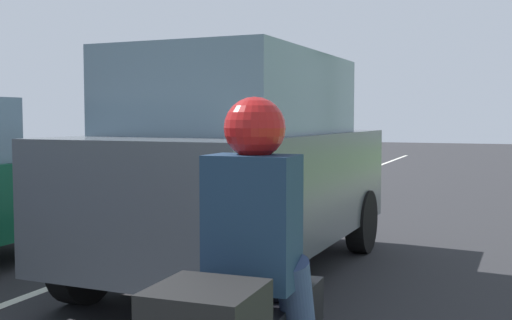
{
  "coord_description": "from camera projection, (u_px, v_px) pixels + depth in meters",
  "views": [
    {
      "loc": [
        3.38,
        2.42,
        1.65
      ],
      "look_at": [
        0.93,
        8.52,
        1.2
      ],
      "focal_mm": 44.23,
      "sensor_mm": 36.0,
      "label": 1
    }
  ],
  "objects": [
    {
      "name": "rider_person",
      "position": [
        255.0,
        218.0,
        2.86
      ],
      "size": [
        0.51,
        0.41,
        1.16
      ],
      "rotation": [
        0.0,
        0.0,
        0.03
      ],
      "color": "#192D47",
      "rests_on": "ground"
    },
    {
      "name": "ground_plane",
      "position": [
        318.0,
        203.0,
        12.09
      ],
      "size": [
        60.0,
        60.0,
        0.0
      ],
      "primitive_type": "plane",
      "color": "#262628"
    },
    {
      "name": "car_suv_ahead",
      "position": [
        243.0,
        164.0,
        6.53
      ],
      "size": [
        2.08,
        4.55,
        2.28
      ],
      "rotation": [
        0.0,
        0.0,
        -0.03
      ],
      "color": "#474C51",
      "rests_on": "ground"
    },
    {
      "name": "car_hatchback_far",
      "position": [
        217.0,
        154.0,
        12.98
      ],
      "size": [
        1.74,
        3.71,
        1.78
      ],
      "rotation": [
        0.0,
        0.0,
        -0.0
      ],
      "color": "black",
      "rests_on": "ground"
    },
    {
      "name": "lane_line_center",
      "position": [
        283.0,
        201.0,
        12.35
      ],
      "size": [
        0.12,
        32.0,
        0.01
      ],
      "primitive_type": "cube",
      "color": "silver",
      "rests_on": "ground"
    }
  ]
}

